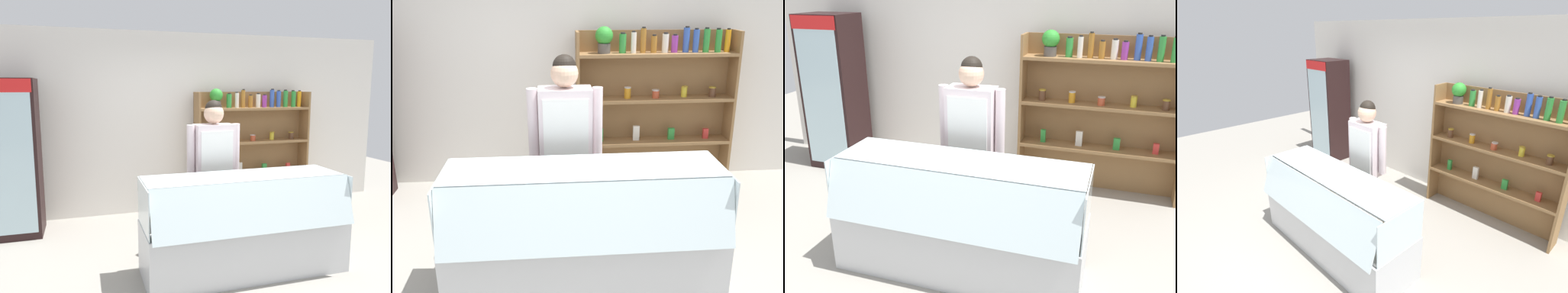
# 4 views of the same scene
# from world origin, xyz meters

# --- Properties ---
(ground_plane) EXTENTS (12.00, 12.00, 0.00)m
(ground_plane) POSITION_xyz_m (0.00, 0.00, 0.00)
(ground_plane) COLOR gray
(back_wall) EXTENTS (6.80, 0.10, 2.70)m
(back_wall) POSITION_xyz_m (0.00, 2.18, 1.35)
(back_wall) COLOR white
(back_wall) RESTS_ON ground
(shelving_unit) EXTENTS (1.82, 0.29, 1.87)m
(shelving_unit) POSITION_xyz_m (0.99, 1.90, 1.06)
(shelving_unit) COLOR olive
(shelving_unit) RESTS_ON ground
(deli_display_case) EXTENTS (2.08, 0.74, 1.01)m
(deli_display_case) POSITION_xyz_m (0.03, -0.06, 0.31)
(deli_display_case) COLOR silver
(deli_display_case) RESTS_ON ground
(shop_clerk) EXTENTS (0.63, 0.25, 1.75)m
(shop_clerk) POSITION_xyz_m (-0.08, 0.57, 1.05)
(shop_clerk) COLOR #2D2D38
(shop_clerk) RESTS_ON ground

